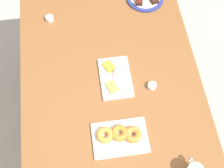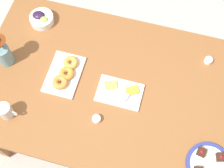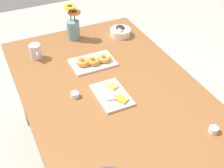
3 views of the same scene
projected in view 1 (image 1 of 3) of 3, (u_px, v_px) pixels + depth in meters
name	position (u px, v px, depth m)	size (l,w,h in m)	color
ground_plane	(112.00, 130.00, 2.38)	(6.00, 6.00, 0.00)	#B7B2A8
dining_table	(112.00, 94.00, 1.79)	(1.60, 1.00, 0.74)	brown
cheese_platter	(115.00, 77.00, 1.73)	(0.26, 0.17, 0.03)	white
croissant_platter	(119.00, 136.00, 1.57)	(0.19, 0.28, 0.05)	white
jam_cup_honey	(152.00, 86.00, 1.70)	(0.05, 0.05, 0.03)	white
jam_cup_berry	(50.00, 18.00, 1.91)	(0.05, 0.05, 0.03)	white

